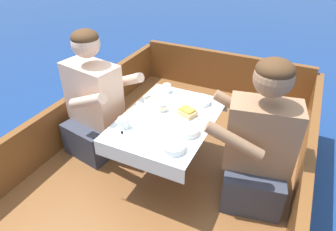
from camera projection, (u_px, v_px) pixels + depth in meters
ground_plane at (167, 198)px, 2.38m from camera, size 60.00×60.00×0.00m
boat_deck at (167, 184)px, 2.29m from camera, size 1.85×2.80×0.31m
gunwale_port at (68, 119)px, 2.43m from camera, size 0.06×2.80×0.37m
gunwale_starboard at (302, 191)px, 1.79m from camera, size 0.06×2.80×0.37m
bow_coaming at (224, 72)px, 3.13m from camera, size 1.73×0.06×0.42m
cockpit_table at (168, 124)px, 2.01m from camera, size 0.59×0.82×0.44m
person_port at (96, 107)px, 2.23m from camera, size 0.57×0.52×0.96m
person_starboard at (258, 147)px, 1.81m from camera, size 0.57×0.52×0.96m
plate_sandwich at (187, 115)px, 2.00m from camera, size 0.17×0.17×0.01m
plate_bread at (153, 122)px, 1.93m from camera, size 0.22×0.22×0.01m
sandwich at (187, 112)px, 1.98m from camera, size 0.14×0.12×0.05m
bowl_port_near at (153, 101)px, 2.12m from camera, size 0.12×0.12×0.04m
bowl_starboard_near at (201, 100)px, 2.13m from camera, size 0.14×0.14×0.04m
bowl_center_far at (173, 146)px, 1.70m from camera, size 0.15×0.15×0.04m
bowl_port_far at (188, 130)px, 1.83m from camera, size 0.14×0.14×0.04m
coffee_cup_port at (124, 122)px, 1.88m from camera, size 0.10×0.07×0.06m
coffee_cup_starboard at (167, 88)px, 2.27m from camera, size 0.09×0.06×0.06m
tin_can at (162, 107)px, 2.05m from camera, size 0.07×0.07×0.05m
utensil_knife_starboard at (148, 141)px, 1.77m from camera, size 0.13×0.12×0.00m
utensil_spoon_port at (181, 124)px, 1.92m from camera, size 0.17×0.05×0.01m
utensil_spoon_center at (176, 101)px, 2.16m from camera, size 0.17×0.04×0.01m
utensil_fork_starboard at (124, 138)px, 1.80m from camera, size 0.13×0.14×0.00m
utensil_knife_port at (134, 139)px, 1.79m from camera, size 0.02×0.17×0.00m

